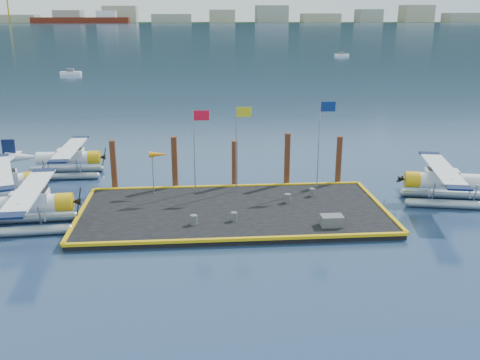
% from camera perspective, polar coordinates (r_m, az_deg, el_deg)
% --- Properties ---
extents(ground, '(4000.00, 4000.00, 0.00)m').
position_cam_1_polar(ground, '(35.78, -0.74, -3.73)').
color(ground, '#192B4C').
rests_on(ground, ground).
extents(dock, '(20.00, 10.00, 0.40)m').
position_cam_1_polar(dock, '(35.71, -0.74, -3.43)').
color(dock, black).
rests_on(dock, ground).
extents(dock_bumpers, '(20.25, 10.25, 0.18)m').
position_cam_1_polar(dock_bumpers, '(35.61, -0.74, -2.99)').
color(dock_bumpers, gold).
rests_on(dock_bumpers, dock).
extents(far_backdrop, '(3050.00, 2050.00, 810.00)m').
position_cam_1_polar(far_backdrop, '(1787.35, 3.22, 17.08)').
color(far_backdrop, black).
rests_on(far_backdrop, ground).
extents(seaplane_a, '(8.73, 9.62, 3.42)m').
position_cam_1_polar(seaplane_a, '(35.52, -22.00, -2.64)').
color(seaplane_a, '#969DA3').
rests_on(seaplane_a, ground).
extents(seaplane_c, '(8.09, 8.91, 3.19)m').
position_cam_1_polar(seaplane_c, '(46.19, -18.01, 2.07)').
color(seaplane_c, '#969DA3').
rests_on(seaplane_c, ground).
extents(seaplane_d, '(8.82, 9.60, 3.40)m').
position_cam_1_polar(seaplane_d, '(40.24, 21.19, -0.31)').
color(seaplane_d, '#969DA3').
rests_on(seaplane_d, ground).
extents(drum_1, '(0.40, 0.40, 0.56)m').
position_cam_1_polar(drum_1, '(33.58, -0.62, -3.92)').
color(drum_1, '#535358').
rests_on(drum_1, dock).
extents(drum_2, '(0.44, 0.44, 0.63)m').
position_cam_1_polar(drum_2, '(36.92, 5.10, -1.95)').
color(drum_2, '#535358').
rests_on(drum_2, dock).
extents(drum_3, '(0.44, 0.44, 0.62)m').
position_cam_1_polar(drum_3, '(33.11, -4.94, -4.25)').
color(drum_3, '#535358').
rests_on(drum_3, dock).
extents(drum_4, '(0.40, 0.40, 0.57)m').
position_cam_1_polar(drum_4, '(38.44, 7.72, -1.30)').
color(drum_4, '#535358').
rests_on(drum_4, dock).
extents(crate, '(1.34, 0.89, 0.67)m').
position_cam_1_polar(crate, '(33.26, 9.75, -4.30)').
color(crate, '#535358').
rests_on(crate, dock).
extents(flagpole_red, '(1.14, 0.08, 6.00)m').
position_cam_1_polar(flagpole_red, '(38.08, -4.62, 4.42)').
color(flagpole_red, gray).
rests_on(flagpole_red, dock).
extents(flagpole_yellow, '(1.14, 0.08, 6.20)m').
position_cam_1_polar(flagpole_yellow, '(38.17, -0.11, 4.69)').
color(flagpole_yellow, gray).
rests_on(flagpole_yellow, dock).
extents(flagpole_blue, '(1.14, 0.08, 6.50)m').
position_cam_1_polar(flagpole_blue, '(39.06, 8.72, 5.04)').
color(flagpole_blue, gray).
rests_on(flagpole_blue, dock).
extents(windsock, '(1.40, 0.44, 3.12)m').
position_cam_1_polar(windsock, '(38.45, -8.66, 2.61)').
color(windsock, gray).
rests_on(windsock, dock).
extents(piling_0, '(0.44, 0.44, 4.00)m').
position_cam_1_polar(piling_0, '(40.69, -13.32, 1.36)').
color(piling_0, '#472414').
rests_on(piling_0, ground).
extents(piling_1, '(0.44, 0.44, 4.20)m').
position_cam_1_polar(piling_1, '(40.22, -6.99, 1.67)').
color(piling_1, '#472414').
rests_on(piling_1, ground).
extents(piling_2, '(0.44, 0.44, 3.80)m').
position_cam_1_polar(piling_2, '(40.34, -0.58, 1.55)').
color(piling_2, '#472414').
rests_on(piling_2, ground).
extents(piling_3, '(0.44, 0.44, 4.30)m').
position_cam_1_polar(piling_3, '(40.74, 5.05, 2.01)').
color(piling_3, '#472414').
rests_on(piling_3, ground).
extents(piling_4, '(0.44, 0.44, 4.00)m').
position_cam_1_polar(piling_4, '(41.63, 10.48, 1.90)').
color(piling_4, '#472414').
rests_on(piling_4, ground).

